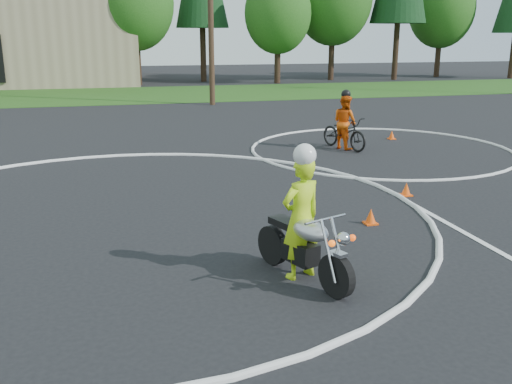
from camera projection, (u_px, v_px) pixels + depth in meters
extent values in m
plane|color=black|center=(130.00, 277.00, 8.49)|extent=(120.00, 120.00, 0.00)
cube|color=#1E4714|center=(111.00, 95.00, 33.69)|extent=(120.00, 10.00, 0.02)
torus|color=silver|center=(123.00, 217.00, 11.29)|extent=(12.12, 12.12, 0.12)
torus|color=silver|center=(380.00, 150.00, 17.86)|extent=(8.10, 8.10, 0.10)
cylinder|color=black|center=(336.00, 276.00, 7.78)|extent=(0.34, 0.63, 0.62)
cylinder|color=black|center=(273.00, 245.00, 8.92)|extent=(0.34, 0.63, 0.62)
cube|color=black|center=(300.00, 252.00, 8.36)|extent=(0.48, 0.64, 0.31)
ellipsoid|color=silver|center=(310.00, 230.00, 8.09)|extent=(0.59, 0.75, 0.29)
cube|color=black|center=(287.00, 223.00, 8.51)|extent=(0.47, 0.68, 0.10)
cylinder|color=white|center=(328.00, 251.00, 7.69)|extent=(0.18, 0.36, 0.83)
cylinder|color=silver|center=(338.00, 248.00, 7.80)|extent=(0.18, 0.36, 0.83)
cube|color=silver|center=(338.00, 254.00, 7.67)|extent=(0.22, 0.26, 0.05)
cylinder|color=silver|center=(325.00, 219.00, 7.78)|extent=(0.69, 0.29, 0.04)
sphere|color=silver|center=(343.00, 239.00, 7.54)|extent=(0.19, 0.19, 0.19)
sphere|color=#FF5B0C|center=(332.00, 243.00, 7.46)|extent=(0.09, 0.09, 0.09)
sphere|color=#DA400A|center=(352.00, 238.00, 7.67)|extent=(0.09, 0.09, 0.09)
cylinder|color=#BCBCC2|center=(291.00, 248.00, 8.81)|extent=(0.37, 0.80, 0.08)
imported|color=#B5E117|center=(301.00, 218.00, 8.28)|extent=(0.78, 0.65, 1.84)
sphere|color=white|center=(305.00, 155.00, 7.99)|extent=(0.33, 0.33, 0.33)
imported|color=black|center=(344.00, 133.00, 17.90)|extent=(1.27, 2.04, 1.01)
imported|color=#DD520B|center=(345.00, 122.00, 17.81)|extent=(0.87, 0.98, 1.69)
sphere|color=black|center=(346.00, 94.00, 17.58)|extent=(0.29, 0.29, 0.29)
cone|color=#FE520D|center=(406.00, 189.00, 12.75)|extent=(0.22, 0.22, 0.30)
cube|color=#FE520D|center=(406.00, 195.00, 12.79)|extent=(0.24, 0.24, 0.03)
cone|color=#FE520D|center=(371.00, 216.00, 10.84)|extent=(0.22, 0.22, 0.30)
cube|color=#FE520D|center=(370.00, 223.00, 10.88)|extent=(0.24, 0.24, 0.03)
cone|color=#FE520D|center=(392.00, 135.00, 19.63)|extent=(0.22, 0.22, 0.30)
cube|color=#FE520D|center=(392.00, 139.00, 19.66)|extent=(0.24, 0.24, 0.03)
cylinder|color=#382619|center=(138.00, 62.00, 40.28)|extent=(0.44, 0.44, 3.24)
ellipsoid|color=#1E5116|center=(135.00, 3.00, 39.22)|extent=(5.40, 5.40, 6.48)
cylinder|color=#382619|center=(203.00, 55.00, 43.24)|extent=(0.44, 0.44, 3.96)
cylinder|color=#382619|center=(277.00, 63.00, 41.77)|extent=(0.44, 0.44, 2.88)
ellipsoid|color=#1E5116|center=(278.00, 13.00, 40.83)|extent=(4.80, 4.80, 5.76)
cylinder|color=#382619|center=(331.00, 57.00, 44.74)|extent=(0.44, 0.44, 3.60)
cylinder|color=#382619|center=(396.00, 52.00, 44.90)|extent=(0.44, 0.44, 4.32)
cylinder|color=#382619|center=(438.00, 57.00, 48.10)|extent=(0.44, 0.44, 3.24)
ellipsoid|color=#1E5116|center=(442.00, 8.00, 47.05)|extent=(5.40, 5.40, 6.48)
cylinder|color=#382619|center=(80.00, 64.00, 40.30)|extent=(0.44, 0.44, 2.88)
ellipsoid|color=#1E5116|center=(76.00, 12.00, 39.36)|extent=(4.80, 4.80, 5.76)
cylinder|color=#473321|center=(210.00, 2.00, 27.95)|extent=(0.28, 0.28, 10.00)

